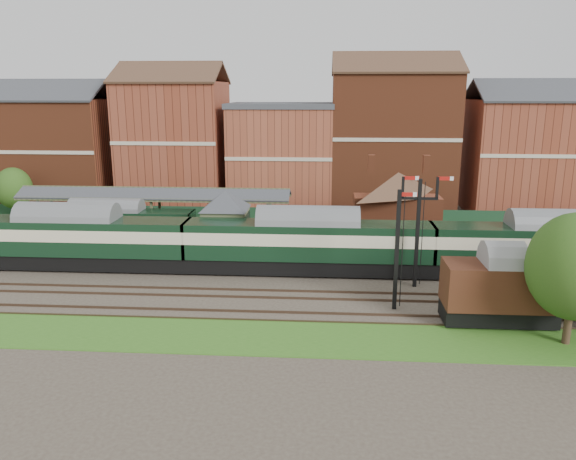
# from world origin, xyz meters

# --- Properties ---
(ground) EXTENTS (160.00, 160.00, 0.00)m
(ground) POSITION_xyz_m (0.00, 0.00, 0.00)
(ground) COLOR #473D33
(ground) RESTS_ON ground
(grass_back) EXTENTS (90.00, 4.50, 0.06)m
(grass_back) POSITION_xyz_m (0.00, 16.00, 0.03)
(grass_back) COLOR #2D6619
(grass_back) RESTS_ON ground
(grass_front) EXTENTS (90.00, 5.00, 0.06)m
(grass_front) POSITION_xyz_m (0.00, -12.00, 0.03)
(grass_front) COLOR #2D6619
(grass_front) RESTS_ON ground
(fence) EXTENTS (90.00, 0.12, 1.50)m
(fence) POSITION_xyz_m (0.00, 18.00, 0.75)
(fence) COLOR #193823
(fence) RESTS_ON ground
(platform) EXTENTS (55.00, 3.40, 1.00)m
(platform) POSITION_xyz_m (-5.00, 9.75, 0.50)
(platform) COLOR #2D2D2D
(platform) RESTS_ON ground
(signal_box) EXTENTS (5.40, 5.40, 6.00)m
(signal_box) POSITION_xyz_m (-3.00, 3.25, 3.19)
(signal_box) COLOR #6B7C58
(signal_box) RESTS_ON ground
(brick_hut) EXTENTS (3.20, 2.64, 2.94)m
(brick_hut) POSITION_xyz_m (5.00, 3.25, 1.20)
(brick_hut) COLOR brown
(brick_hut) RESTS_ON ground
(station_building) EXTENTS (8.10, 8.10, 5.90)m
(station_building) POSITION_xyz_m (12.00, 9.75, 3.96)
(station_building) COLOR brown
(station_building) RESTS_ON platform
(canopy) EXTENTS (26.00, 3.89, 4.08)m
(canopy) POSITION_xyz_m (-11.00, 9.75, 4.58)
(canopy) COLOR #495032
(canopy) RESTS_ON platform
(semaphore_bracket) EXTENTS (3.60, 0.25, 8.18)m
(semaphore_bracket) POSITION_xyz_m (12.04, -2.50, 4.63)
(semaphore_bracket) COLOR black
(semaphore_bracket) RESTS_ON ground
(semaphore_siding) EXTENTS (1.23, 0.25, 8.00)m
(semaphore_siding) POSITION_xyz_m (10.02, -7.00, 4.16)
(semaphore_siding) COLOR black
(semaphore_siding) RESTS_ON ground
(town_backdrop) EXTENTS (69.00, 10.00, 16.00)m
(town_backdrop) POSITION_xyz_m (-0.18, 25.00, 7.00)
(town_backdrop) COLOR brown
(town_backdrop) RESTS_ON ground
(dmu_train) EXTENTS (57.41, 3.02, 4.41)m
(dmu_train) POSITION_xyz_m (4.02, 0.00, 2.57)
(dmu_train) COLOR black
(dmu_train) RESTS_ON ground
(platform_railcar) EXTENTS (15.90, 2.51, 3.66)m
(platform_railcar) POSITION_xyz_m (-14.55, 6.50, 2.16)
(platform_railcar) COLOR black
(platform_railcar) RESTS_ON ground
(goods_van_a) EXTENTS (6.74, 2.92, 4.09)m
(goods_van_a) POSITION_xyz_m (16.07, -9.00, 2.31)
(goods_van_a) COLOR black
(goods_van_a) RESTS_ON ground
(tree_far) EXTENTS (5.24, 5.24, 7.65)m
(tree_far) POSITION_xyz_m (19.15, -11.72, 4.62)
(tree_far) COLOR #382619
(tree_far) RESTS_ON ground
(tree_back) EXTENTS (3.97, 3.97, 5.81)m
(tree_back) POSITION_xyz_m (-29.19, 16.95, 3.51)
(tree_back) COLOR #382619
(tree_back) RESTS_ON ground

